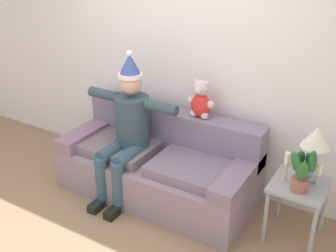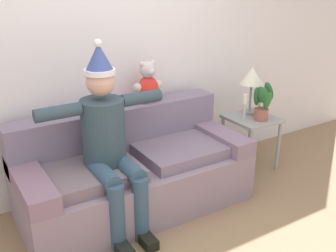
{
  "view_description": "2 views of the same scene",
  "coord_description": "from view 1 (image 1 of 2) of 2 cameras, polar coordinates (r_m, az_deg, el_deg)",
  "views": [
    {
      "loc": [
        1.94,
        -2.03,
        2.49
      ],
      "look_at": [
        0.15,
        0.94,
        0.85
      ],
      "focal_mm": 43.85,
      "sensor_mm": 36.0,
      "label": 1
    },
    {
      "loc": [
        -1.36,
        -1.75,
        1.95
      ],
      "look_at": [
        0.27,
        0.88,
        0.75
      ],
      "focal_mm": 42.49,
      "sensor_mm": 36.0,
      "label": 2
    }
  ],
  "objects": [
    {
      "name": "ground_plane",
      "position": [
        3.75,
        -9.9,
        -16.7
      ],
      "size": [
        10.0,
        10.0,
        0.0
      ],
      "primitive_type": "plane",
      "color": "#8F6E50"
    },
    {
      "name": "candle_tall",
      "position": [
        3.6,
        16.17,
        -4.91
      ],
      "size": [
        0.04,
        0.04,
        0.27
      ],
      "color": "beige",
      "rests_on": "side_table"
    },
    {
      "name": "back_wall",
      "position": [
        4.23,
        2.49,
        9.67
      ],
      "size": [
        7.0,
        0.1,
        2.7
      ],
      "primitive_type": "cube",
      "color": "silver",
      "rests_on": "ground_plane"
    },
    {
      "name": "person_seated",
      "position": [
        4.04,
        -5.76,
        -0.17
      ],
      "size": [
        1.02,
        0.77,
        1.51
      ],
      "color": "#2E424C",
      "rests_on": "ground_plane"
    },
    {
      "name": "couch",
      "position": [
        4.22,
        -1.14,
        -5.45
      ],
      "size": [
        1.96,
        0.87,
        0.84
      ],
      "color": "gray",
      "rests_on": "ground_plane"
    },
    {
      "name": "potted_plant",
      "position": [
        3.49,
        18.23,
        -5.83
      ],
      "size": [
        0.25,
        0.25,
        0.4
      ],
      "color": "#9B5847",
      "rests_on": "side_table"
    },
    {
      "name": "side_table",
      "position": [
        3.73,
        17.66,
        -8.86
      ],
      "size": [
        0.46,
        0.48,
        0.56
      ],
      "color": "#96969D",
      "rests_on": "ground_plane"
    },
    {
      "name": "teddy_bear",
      "position": [
        3.99,
        4.57,
        3.54
      ],
      "size": [
        0.29,
        0.17,
        0.38
      ],
      "color": "red",
      "rests_on": "couch"
    },
    {
      "name": "table_lamp",
      "position": [
        3.57,
        19.87,
        -1.82
      ],
      "size": [
        0.24,
        0.24,
        0.5
      ],
      "color": "gray",
      "rests_on": "side_table"
    },
    {
      "name": "candle_short",
      "position": [
        3.63,
        20.25,
        -6.0
      ],
      "size": [
        0.04,
        0.04,
        0.21
      ],
      "color": "beige",
      "rests_on": "side_table"
    }
  ]
}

